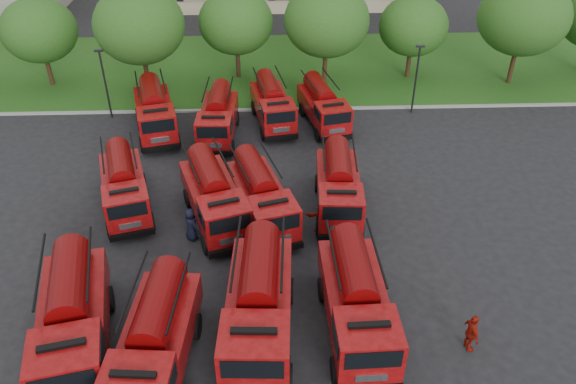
% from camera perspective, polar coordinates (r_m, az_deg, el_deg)
% --- Properties ---
extents(ground, '(140.00, 140.00, 0.00)m').
position_cam_1_polar(ground, '(27.49, -4.65, -8.69)').
color(ground, black).
rests_on(ground, ground).
extents(lawn, '(70.00, 16.00, 0.12)m').
position_cam_1_polar(lawn, '(49.65, -3.76, 12.50)').
color(lawn, '#1F4D14').
rests_on(lawn, ground).
extents(curb, '(70.00, 0.30, 0.14)m').
position_cam_1_polar(curb, '(42.27, -3.94, 8.33)').
color(curb, gray).
rests_on(curb, ground).
extents(tree_1, '(5.71, 5.71, 6.98)m').
position_cam_1_polar(tree_1, '(48.50, -23.97, 14.78)').
color(tree_1, '#382314').
rests_on(tree_1, ground).
extents(tree_2, '(6.72, 6.72, 8.22)m').
position_cam_1_polar(tree_2, '(44.59, -14.88, 16.08)').
color(tree_2, '#382314').
rests_on(tree_2, ground).
extents(tree_3, '(5.88, 5.88, 7.19)m').
position_cam_1_polar(tree_3, '(46.23, -5.32, 16.82)').
color(tree_3, '#382314').
rests_on(tree_3, ground).
extents(tree_4, '(6.55, 6.55, 8.01)m').
position_cam_1_polar(tree_4, '(44.80, 3.95, 17.01)').
color(tree_4, '#382314').
rests_on(tree_4, ground).
extents(tree_5, '(5.46, 5.46, 6.68)m').
position_cam_1_polar(tree_5, '(47.22, 12.61, 16.12)').
color(tree_5, '#382314').
rests_on(tree_5, ground).
extents(tree_6, '(6.89, 6.89, 8.42)m').
position_cam_1_polar(tree_6, '(48.16, 22.84, 16.11)').
color(tree_6, '#382314').
rests_on(tree_6, ground).
extents(lamp_post_0, '(0.60, 0.25, 5.11)m').
position_cam_1_polar(lamp_post_0, '(42.01, -18.13, 10.74)').
color(lamp_post_0, black).
rests_on(lamp_post_0, ground).
extents(lamp_post_1, '(0.60, 0.25, 5.11)m').
position_cam_1_polar(lamp_post_1, '(41.77, 12.91, 11.47)').
color(lamp_post_1, black).
rests_on(lamp_post_1, ground).
extents(fire_truck_0, '(4.18, 7.96, 3.45)m').
position_cam_1_polar(fire_truck_0, '(24.83, -21.03, -11.85)').
color(fire_truck_0, black).
rests_on(fire_truck_0, ground).
extents(fire_truck_1, '(3.13, 7.40, 3.29)m').
position_cam_1_polar(fire_truck_1, '(23.13, -13.39, -14.61)').
color(fire_truck_1, black).
rests_on(fire_truck_1, ground).
extents(fire_truck_2, '(3.16, 7.85, 3.51)m').
position_cam_1_polar(fire_truck_2, '(23.77, -2.98, -11.29)').
color(fire_truck_2, black).
rests_on(fire_truck_2, ground).
extents(fire_truck_3, '(2.84, 7.33, 3.30)m').
position_cam_1_polar(fire_truck_3, '(24.19, 6.96, -10.89)').
color(fire_truck_3, black).
rests_on(fire_truck_3, ground).
extents(fire_truck_4, '(3.98, 6.97, 3.01)m').
position_cam_1_polar(fire_truck_4, '(32.22, -16.32, 0.64)').
color(fire_truck_4, black).
rests_on(fire_truck_4, ground).
extents(fire_truck_5, '(4.43, 7.38, 3.18)m').
position_cam_1_polar(fire_truck_5, '(30.22, -7.54, -0.38)').
color(fire_truck_5, black).
rests_on(fire_truck_5, ground).
extents(fire_truck_6, '(4.17, 7.18, 3.10)m').
position_cam_1_polar(fire_truck_6, '(30.06, -2.77, -0.40)').
color(fire_truck_6, black).
rests_on(fire_truck_6, ground).
extents(fire_truck_7, '(2.80, 6.85, 3.06)m').
position_cam_1_polar(fire_truck_7, '(30.99, 5.15, 0.66)').
color(fire_truck_7, black).
rests_on(fire_truck_7, ground).
extents(fire_truck_8, '(3.97, 7.32, 3.17)m').
position_cam_1_polar(fire_truck_8, '(39.66, -13.39, 8.02)').
color(fire_truck_8, black).
rests_on(fire_truck_8, ground).
extents(fire_truck_9, '(2.62, 6.65, 2.99)m').
position_cam_1_polar(fire_truck_9, '(38.35, -7.12, 7.62)').
color(fire_truck_9, black).
rests_on(fire_truck_9, ground).
extents(fire_truck_10, '(3.32, 6.79, 2.96)m').
position_cam_1_polar(fire_truck_10, '(39.84, -1.62, 8.95)').
color(fire_truck_10, black).
rests_on(fire_truck_10, ground).
extents(fire_truck_11, '(3.48, 6.67, 2.89)m').
position_cam_1_polar(fire_truck_11, '(39.75, 3.59, 8.78)').
color(fire_truck_11, black).
rests_on(fire_truck_11, ground).
extents(firefighter_2, '(0.77, 1.19, 1.90)m').
position_cam_1_polar(firefighter_2, '(25.62, 17.75, -14.91)').
color(firefighter_2, maroon).
rests_on(firefighter_2, ground).
extents(firefighter_3, '(1.39, 1.23, 1.92)m').
position_cam_1_polar(firefighter_3, '(25.79, 5.01, -12.40)').
color(firefighter_3, maroon).
rests_on(firefighter_3, ground).
extents(firefighter_4, '(1.06, 1.10, 1.89)m').
position_cam_1_polar(firefighter_4, '(30.04, -9.66, -4.70)').
color(firefighter_4, black).
rests_on(firefighter_4, ground).
extents(firefighter_5, '(1.83, 0.94, 1.89)m').
position_cam_1_polar(firefighter_5, '(30.11, 3.36, -4.07)').
color(firefighter_5, maroon).
rests_on(firefighter_5, ground).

